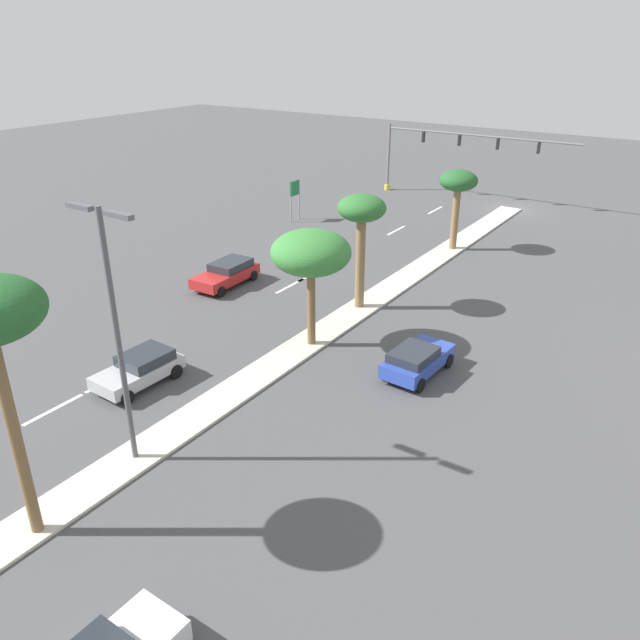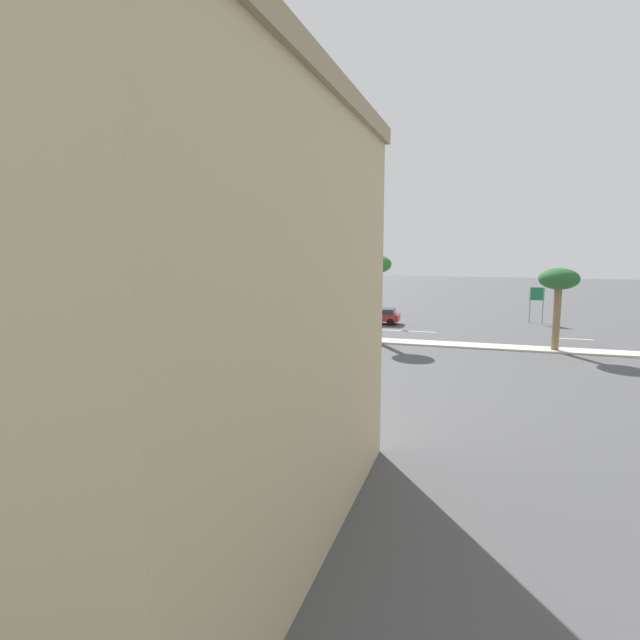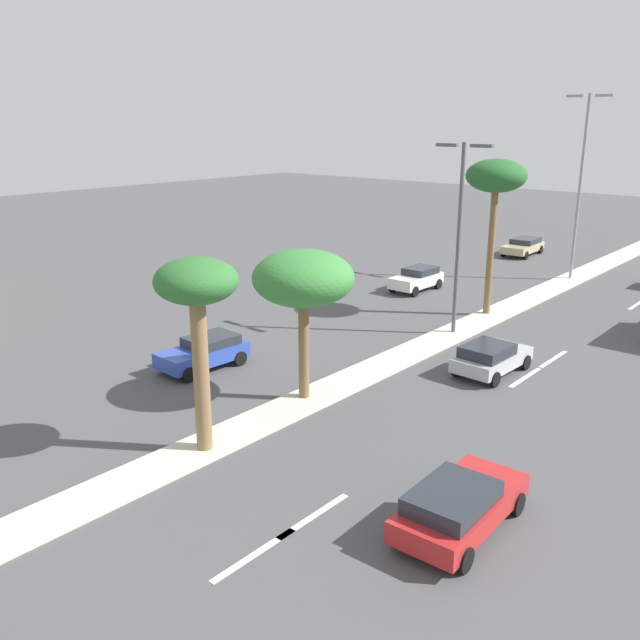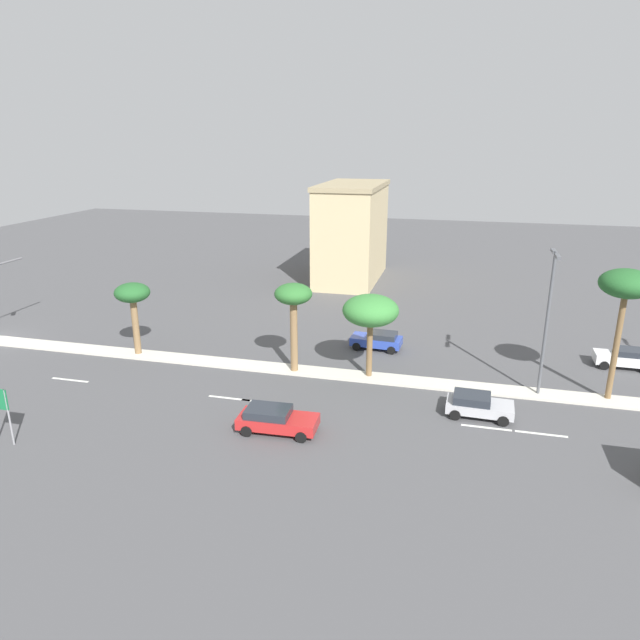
% 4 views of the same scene
% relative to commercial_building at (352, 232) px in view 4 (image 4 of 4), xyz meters
% --- Properties ---
extents(ground_plane, '(160.00, 160.00, 0.00)m').
position_rel_commercial_building_xyz_m(ground_plane, '(27.56, 9.80, -5.47)').
color(ground_plane, '#4C4C4F').
extents(median_curb, '(1.80, 87.50, 0.12)m').
position_rel_commercial_building_xyz_m(median_curb, '(27.56, 19.52, -5.41)').
color(median_curb, beige).
rests_on(median_curb, ground).
extents(lane_stripe_leading, '(0.20, 2.80, 0.01)m').
position_rel_commercial_building_xyz_m(lane_stripe_leading, '(32.85, -13.01, -5.46)').
color(lane_stripe_leading, silver).
rests_on(lane_stripe_leading, ground).
extents(lane_stripe_center, '(0.20, 2.80, 0.01)m').
position_rel_commercial_building_xyz_m(lane_stripe_center, '(32.85, -1.36, -5.46)').
color(lane_stripe_center, silver).
rests_on(lane_stripe_center, ground).
extents(lane_stripe_front, '(0.20, 2.80, 0.01)m').
position_rel_commercial_building_xyz_m(lane_stripe_front, '(32.85, 0.87, -5.46)').
color(lane_stripe_front, silver).
rests_on(lane_stripe_front, ground).
extents(lane_stripe_outboard, '(0.20, 2.80, 0.01)m').
position_rel_commercial_building_xyz_m(lane_stripe_outboard, '(32.85, 14.34, -5.46)').
color(lane_stripe_outboard, silver).
rests_on(lane_stripe_outboard, ground).
extents(lane_stripe_far, '(0.20, 2.80, 0.01)m').
position_rel_commercial_building_xyz_m(lane_stripe_far, '(32.85, 17.30, -5.46)').
color(lane_stripe_far, silver).
rests_on(lane_stripe_far, ground).
extents(commercial_building, '(13.67, 6.54, 10.90)m').
position_rel_commercial_building_xyz_m(commercial_building, '(0.00, 0.00, 0.00)').
color(commercial_building, '#C6B284').
rests_on(commercial_building, ground).
extents(palm_tree_leading, '(2.59, 2.59, 5.47)m').
position_rel_commercial_building_xyz_m(palm_tree_leading, '(27.42, -11.06, -0.85)').
color(palm_tree_leading, olive).
rests_on(palm_tree_leading, median_curb).
extents(palm_tree_far, '(2.58, 2.58, 6.27)m').
position_rel_commercial_building_xyz_m(palm_tree_far, '(27.70, 1.40, -0.16)').
color(palm_tree_far, olive).
rests_on(palm_tree_far, median_curb).
extents(palm_tree_left, '(3.77, 3.77, 5.71)m').
position_rel_commercial_building_xyz_m(palm_tree_left, '(27.33, 6.64, -0.73)').
color(palm_tree_left, brown).
rests_on(palm_tree_left, median_curb).
extents(palm_tree_outboard, '(3.15, 3.15, 8.28)m').
position_rel_commercial_building_xyz_m(palm_tree_outboard, '(27.19, 21.84, 1.87)').
color(palm_tree_outboard, brown).
rests_on(palm_tree_outboard, median_curb).
extents(street_lamp_outboard, '(2.90, 0.24, 9.21)m').
position_rel_commercial_building_xyz_m(street_lamp_outboard, '(27.53, 17.65, 0.09)').
color(street_lamp_outboard, '#515459').
rests_on(street_lamp_outboard, median_curb).
extents(sedan_red_front, '(2.15, 4.50, 1.40)m').
position_rel_commercial_building_xyz_m(sedan_red_front, '(36.15, 2.83, -4.71)').
color(sedan_red_front, red).
rests_on(sedan_red_front, ground).
extents(sedan_white_rear, '(1.89, 3.84, 1.42)m').
position_rel_commercial_building_xyz_m(sedan_white_rear, '(21.21, 24.11, -4.71)').
color(sedan_white_rear, silver).
rests_on(sedan_white_rear, ground).
extents(sedan_silver_leading, '(2.09, 3.92, 1.35)m').
position_rel_commercial_building_xyz_m(sedan_silver_leading, '(31.48, 13.81, -4.74)').
color(sedan_silver_leading, '#B2B2B7').
rests_on(sedan_silver_leading, ground).
extents(sedan_blue_far, '(2.11, 3.98, 1.37)m').
position_rel_commercial_building_xyz_m(sedan_blue_far, '(21.78, 6.40, -4.73)').
color(sedan_blue_far, '#2D47AD').
rests_on(sedan_blue_far, ground).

